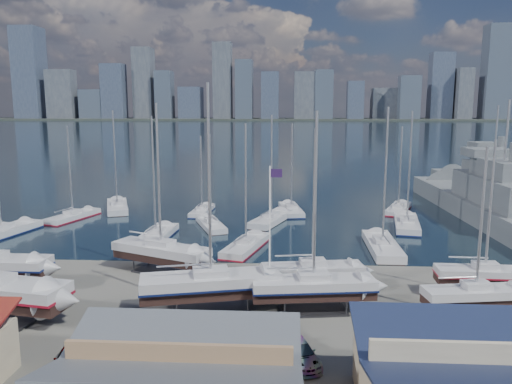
# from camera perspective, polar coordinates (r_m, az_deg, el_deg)

# --- Properties ---
(ground) EXTENTS (1400.00, 1400.00, 0.00)m
(ground) POSITION_cam_1_polar(r_m,az_deg,el_deg) (42.87, -4.10, -12.18)
(ground) COLOR #605E59
(ground) RESTS_ON ground
(water) EXTENTS (1400.00, 600.00, 0.40)m
(water) POSITION_cam_1_polar(r_m,az_deg,el_deg) (349.82, 2.67, 7.06)
(water) COLOR #192F3B
(water) RESTS_ON ground
(far_shore) EXTENTS (1400.00, 80.00, 2.20)m
(far_shore) POSITION_cam_1_polar(r_m,az_deg,el_deg) (609.62, 3.06, 8.30)
(far_shore) COLOR #2D332D
(far_shore) RESTS_ON ground
(skyline) EXTENTS (639.14, 43.80, 107.69)m
(skyline) POSITION_cam_1_polar(r_m,az_deg,el_deg) (603.76, 2.33, 11.90)
(skyline) COLOR #475166
(skyline) RESTS_ON far_shore
(shed_grey) EXTENTS (12.60, 8.40, 4.17)m
(shed_grey) POSITION_cam_1_polar(r_m,az_deg,el_deg) (27.72, -8.81, -20.31)
(shed_grey) COLOR #8C6B4C
(shed_grey) RESTS_ON ground
(shed_blue) EXTENTS (13.65, 9.45, 4.71)m
(shed_blue) POSITION_cam_1_polar(r_m,az_deg,el_deg) (29.03, 25.91, -19.14)
(shed_blue) COLOR #BFB293
(shed_blue) RESTS_ON ground
(sailboat_cradle_2) EXTENTS (10.31, 6.57, 16.34)m
(sailboat_cradle_2) POSITION_cam_1_polar(r_m,az_deg,el_deg) (49.50, -10.80, -6.74)
(sailboat_cradle_2) COLOR #2D2D33
(sailboat_cradle_2) RESTS_ON ground
(sailboat_cradle_3) EXTENTS (11.49, 5.69, 17.75)m
(sailboat_cradle_3) POSITION_cam_1_polar(r_m,az_deg,el_deg) (40.10, -5.18, -10.47)
(sailboat_cradle_3) COLOR #2D2D33
(sailboat_cradle_3) RESTS_ON ground
(sailboat_cradle_4) EXTENTS (8.93, 3.79, 14.27)m
(sailboat_cradle_4) POSITION_cam_1_polar(r_m,az_deg,el_deg) (43.68, 6.50, -9.02)
(sailboat_cradle_4) COLOR #2D2D33
(sailboat_cradle_4) RESTS_ON ground
(sailboat_cradle_5) EXTENTS (9.98, 4.05, 15.69)m
(sailboat_cradle_5) POSITION_cam_1_polar(r_m,az_deg,el_deg) (39.98, 6.58, -10.72)
(sailboat_cradle_5) COLOR #2D2D33
(sailboat_cradle_5) RESTS_ON ground
(sailboat_cradle_6) EXTENTS (8.20, 2.51, 13.37)m
(sailboat_cradle_6) POSITION_cam_1_polar(r_m,az_deg,el_deg) (47.07, 24.69, -8.55)
(sailboat_cradle_6) COLOR #2D2D33
(sailboat_cradle_6) RESTS_ON ground
(sailboat_cradle_7) EXTENTS (8.16, 3.39, 13.15)m
(sailboat_cradle_7) POSITION_cam_1_polar(r_m,az_deg,el_deg) (41.92, 23.81, -10.71)
(sailboat_cradle_7) COLOR #2D2D33
(sailboat_cradle_7) RESTS_ON ground
(sailboat_moored_0) EXTENTS (5.67, 11.80, 17.00)m
(sailboat_moored_0) POSITION_cam_1_polar(r_m,az_deg,el_deg) (69.85, -27.06, -4.33)
(sailboat_moored_0) COLOR black
(sailboat_moored_0) RESTS_ON water
(sailboat_moored_1) EXTENTS (5.25, 9.70, 13.97)m
(sailboat_moored_1) POSITION_cam_1_polar(r_m,az_deg,el_deg) (76.34, -20.19, -2.73)
(sailboat_moored_1) COLOR black
(sailboat_moored_1) RESTS_ON water
(sailboat_moored_2) EXTENTS (6.44, 11.08, 16.15)m
(sailboat_moored_2) POSITION_cam_1_polar(r_m,az_deg,el_deg) (81.08, -15.56, -1.78)
(sailboat_moored_2) COLOR black
(sailboat_moored_2) RESTS_ON water
(sailboat_moored_3) EXTENTS (3.52, 10.61, 15.63)m
(sailboat_moored_3) POSITION_cam_1_polar(r_m,az_deg,el_deg) (61.83, -11.38, -5.15)
(sailboat_moored_3) COLOR black
(sailboat_moored_3) RESTS_ON water
(sailboat_moored_4) EXTENTS (5.45, 8.99, 13.14)m
(sailboat_moored_4) POSITION_cam_1_polar(r_m,az_deg,el_deg) (67.02, -5.16, -3.83)
(sailboat_moored_4) COLOR black
(sailboat_moored_4) RESTS_ON water
(sailboat_moored_5) EXTENTS (2.88, 8.35, 12.26)m
(sailboat_moored_5) POSITION_cam_1_polar(r_m,az_deg,el_deg) (76.04, -6.19, -2.23)
(sailboat_moored_5) COLOR black
(sailboat_moored_5) RESTS_ON water
(sailboat_moored_6) EXTENTS (5.26, 10.33, 14.87)m
(sailboat_moored_6) POSITION_cam_1_polar(r_m,az_deg,el_deg) (56.78, -1.15, -6.30)
(sailboat_moored_6) COLOR black
(sailboat_moored_6) RESTS_ON water
(sailboat_moored_7) EXTENTS (6.18, 10.70, 15.60)m
(sailboat_moored_7) POSITION_cam_1_polar(r_m,az_deg,el_deg) (69.70, 1.75, -3.27)
(sailboat_moored_7) COLOR black
(sailboat_moored_7) RESTS_ON water
(sailboat_moored_8) EXTENTS (4.05, 9.77, 14.18)m
(sailboat_moored_8) POSITION_cam_1_polar(r_m,az_deg,el_deg) (76.23, 4.04, -2.17)
(sailboat_moored_8) COLOR black
(sailboat_moored_8) RESTS_ON water
(sailboat_moored_9) EXTENTS (3.22, 11.10, 16.71)m
(sailboat_moored_9) POSITION_cam_1_polar(r_m,az_deg,el_deg) (58.15, 14.23, -6.20)
(sailboat_moored_9) COLOR black
(sailboat_moored_9) RESTS_ON water
(sailboat_moored_10) EXTENTS (4.91, 11.19, 16.18)m
(sailboat_moored_10) POSITION_cam_1_polar(r_m,az_deg,el_deg) (69.89, 16.83, -3.66)
(sailboat_moored_10) COLOR black
(sailboat_moored_10) RESTS_ON water
(sailboat_moored_11) EXTENTS (5.84, 9.44, 13.68)m
(sailboat_moored_11) POSITION_cam_1_polar(r_m,az_deg,el_deg) (79.93, 15.95, -1.97)
(sailboat_moored_11) COLOR black
(sailboat_moored_11) RESTS_ON water
(naval_ship_east) EXTENTS (10.42, 53.56, 18.80)m
(naval_ship_east) POSITION_cam_1_polar(r_m,az_deg,el_deg) (76.31, 26.11, -2.09)
(naval_ship_east) COLOR slate
(naval_ship_east) RESTS_ON water
(naval_ship_west) EXTENTS (10.86, 41.87, 17.73)m
(naval_ship_west) POSITION_cam_1_polar(r_m,az_deg,el_deg) (101.58, 25.35, 0.68)
(naval_ship_west) COLOR slate
(naval_ship_west) RESTS_ON water
(car_a) EXTENTS (2.32, 4.90, 1.62)m
(car_a) POSITION_cam_1_polar(r_m,az_deg,el_deg) (34.07, -20.18, -17.34)
(car_a) COLOR gray
(car_a) RESTS_ON ground
(car_b) EXTENTS (4.32, 2.65, 1.34)m
(car_b) POSITION_cam_1_polar(r_m,az_deg,el_deg) (33.63, -13.05, -17.61)
(car_b) COLOR gray
(car_b) RESTS_ON ground
(car_c) EXTENTS (3.88, 5.56, 1.41)m
(car_c) POSITION_cam_1_polar(r_m,az_deg,el_deg) (34.90, 2.10, -16.22)
(car_c) COLOR gray
(car_c) RESTS_ON ground
(car_d) EXTENTS (3.22, 4.97, 1.34)m
(car_d) POSITION_cam_1_polar(r_m,az_deg,el_deg) (33.21, 4.91, -17.75)
(car_d) COLOR gray
(car_d) RESTS_ON ground
(flagpole) EXTENTS (1.01, 0.12, 11.42)m
(flagpole) POSITION_cam_1_polar(r_m,az_deg,el_deg) (39.82, 1.69, -3.99)
(flagpole) COLOR white
(flagpole) RESTS_ON ground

